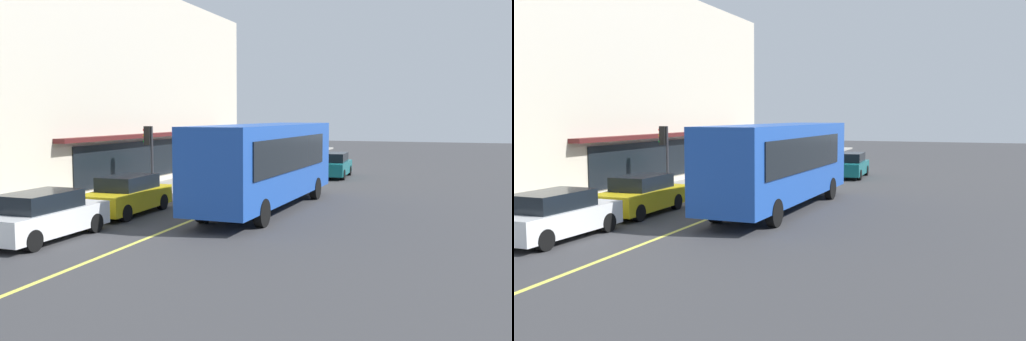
% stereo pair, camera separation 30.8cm
% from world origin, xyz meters
% --- Properties ---
extents(ground, '(120.00, 120.00, 0.00)m').
position_xyz_m(ground, '(0.00, 0.00, 0.00)').
color(ground, '#38383A').
extents(sidewalk, '(80.00, 2.55, 0.15)m').
position_xyz_m(sidewalk, '(0.00, 5.35, 0.07)').
color(sidewalk, '#9E9B93').
rests_on(sidewalk, ground).
extents(lane_centre_stripe, '(36.00, 0.16, 0.01)m').
position_xyz_m(lane_centre_stripe, '(0.00, 0.00, 0.00)').
color(lane_centre_stripe, '#D8D14C').
rests_on(lane_centre_stripe, ground).
extents(storefront_building, '(24.62, 10.47, 10.72)m').
position_xyz_m(storefront_building, '(3.66, 11.55, 5.36)').
color(storefront_building, beige).
rests_on(storefront_building, ground).
extents(bus, '(11.20, 2.87, 3.50)m').
position_xyz_m(bus, '(-2.28, -1.83, 1.99)').
color(bus, '#1E4CAD').
rests_on(bus, ground).
extents(traffic_light, '(0.30, 0.52, 3.20)m').
position_xyz_m(traffic_light, '(-0.37, 4.75, 2.53)').
color(traffic_light, '#2D2D33').
rests_on(traffic_light, sidewalk).
extents(car_white, '(4.35, 1.95, 1.52)m').
position_xyz_m(car_white, '(-10.00, 2.94, 0.74)').
color(car_white, white).
rests_on(car_white, ground).
extents(car_teal, '(4.37, 2.01, 1.52)m').
position_xyz_m(car_teal, '(10.57, -1.97, 0.74)').
color(car_teal, '#14666B').
rests_on(car_teal, ground).
extents(car_yellow, '(4.33, 1.92, 1.52)m').
position_xyz_m(car_yellow, '(-5.17, 3.00, 0.74)').
color(car_yellow, yellow).
rests_on(car_yellow, ground).
extents(pedestrian_mid_block, '(0.34, 0.34, 1.83)m').
position_xyz_m(pedestrian_mid_block, '(7.93, 5.87, 1.26)').
color(pedestrian_mid_block, black).
rests_on(pedestrian_mid_block, sidewalk).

